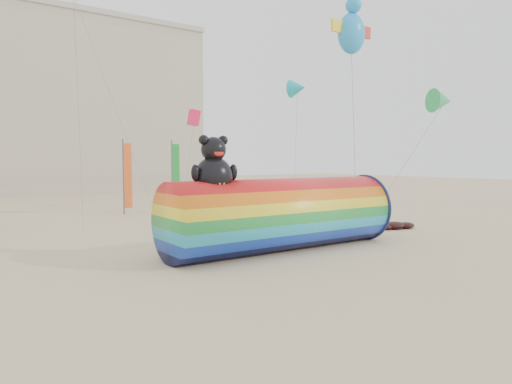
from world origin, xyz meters
TOP-DOWN VIEW (x-y plane):
  - ground at (0.00, 0.00)m, footprint 160.00×160.00m
  - windsock_assembly at (1.23, 0.68)m, footprint 10.26×3.12m
  - kite_handler at (9.05, 2.95)m, footprint 0.71×0.64m
  - fabric_bundle at (10.02, 1.73)m, footprint 2.62×1.35m
  - festival_banners at (-1.33, 16.15)m, footprint 12.40×1.79m

SIDE VIEW (x-z plane):
  - ground at x=0.00m, z-range 0.00..0.00m
  - fabric_bundle at x=10.02m, z-range -0.03..0.37m
  - kite_handler at x=9.05m, z-range 0.00..1.62m
  - windsock_assembly at x=1.23m, z-range -0.80..3.93m
  - festival_banners at x=-1.33m, z-range 0.04..5.24m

